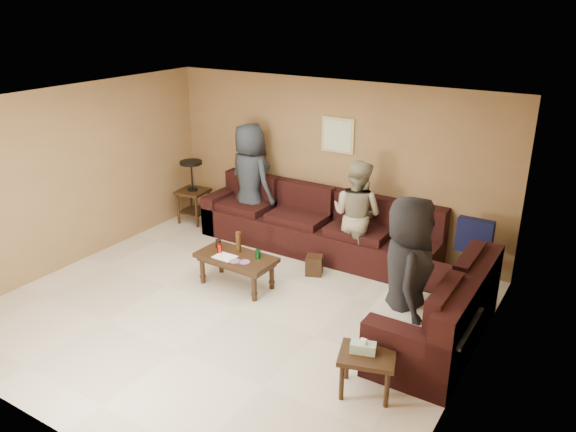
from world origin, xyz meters
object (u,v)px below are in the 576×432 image
object	(u,v)px
coffee_table	(236,260)
end_table_left	(193,191)
person_left	(250,180)
person_middle	(357,215)
sectional_sofa	(349,255)
person_right	(407,278)
side_table_right	(366,358)
waste_bin	(314,265)

from	to	relation	value
coffee_table	end_table_left	size ratio (longest dim) A/B	1.00
person_left	end_table_left	bearing A→B (deg)	22.49
person_left	person_middle	distance (m)	1.96
sectional_sofa	person_right	distance (m)	1.86
person_left	side_table_right	bearing A→B (deg)	156.93
side_table_right	waste_bin	world-z (taller)	side_table_right
sectional_sofa	person_middle	xyz separation A→B (m)	(-0.08, 0.36, 0.45)
coffee_table	person_middle	distance (m)	1.78
coffee_table	person_right	bearing A→B (deg)	-6.11
coffee_table	person_right	size ratio (longest dim) A/B	0.60
side_table_right	end_table_left	bearing A→B (deg)	149.56
side_table_right	person_middle	xyz separation A→B (m)	(-1.28, 2.45, 0.40)
coffee_table	person_left	bearing A→B (deg)	119.03
end_table_left	side_table_right	distance (m)	5.03
end_table_left	person_left	world-z (taller)	person_left
person_middle	person_right	bearing A→B (deg)	135.46
sectional_sofa	person_middle	bearing A→B (deg)	102.93
waste_bin	person_middle	distance (m)	0.91
coffee_table	side_table_right	bearing A→B (deg)	-24.80
sectional_sofa	side_table_right	bearing A→B (deg)	-60.26
end_table_left	waste_bin	world-z (taller)	end_table_left
person_left	person_right	distance (m)	3.76
side_table_right	person_right	world-z (taller)	person_right
side_table_right	person_left	world-z (taller)	person_left
person_middle	coffee_table	bearing A→B (deg)	58.07
sectional_sofa	person_left	size ratio (longest dim) A/B	2.58
waste_bin	person_left	bearing A→B (deg)	154.85
person_right	waste_bin	bearing A→B (deg)	35.02
sectional_sofa	end_table_left	distance (m)	3.18
coffee_table	side_table_right	size ratio (longest dim) A/B	1.68
waste_bin	person_left	xyz separation A→B (m)	(-1.58, 0.74, 0.77)
side_table_right	person_left	xyz separation A→B (m)	(-3.22, 2.66, 0.52)
person_middle	end_table_left	bearing A→B (deg)	4.32
sectional_sofa	waste_bin	size ratio (longest dim) A/B	17.38
waste_bin	person_left	distance (m)	1.91
waste_bin	side_table_right	bearing A→B (deg)	-49.52
coffee_table	person_middle	world-z (taller)	person_middle
coffee_table	waste_bin	bearing A→B (deg)	49.69
person_right	person_left	bearing A→B (deg)	38.61
waste_bin	person_right	distance (m)	2.15
person_right	end_table_left	bearing A→B (deg)	46.47
coffee_table	person_middle	xyz separation A→B (m)	(1.07, 1.37, 0.40)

